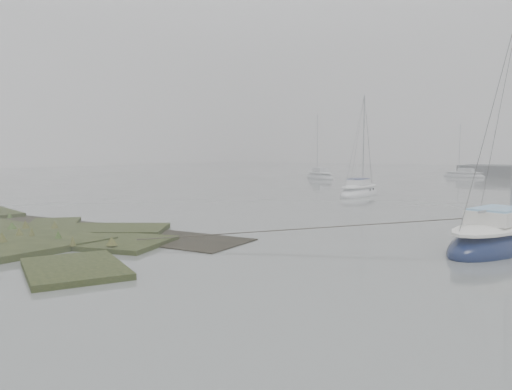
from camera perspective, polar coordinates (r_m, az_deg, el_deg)
name	(u,v)px	position (r m, az deg, el deg)	size (l,w,h in m)	color
ground	(416,193)	(40.67, 17.80, 0.19)	(160.00, 160.00, 0.00)	slate
sailboat_main	(500,240)	(19.11, 26.13, -4.63)	(3.42, 6.75, 9.10)	#0D1739
sailboat_white	(359,192)	(37.93, 11.70, 0.36)	(2.21, 5.81, 8.05)	white
sailboat_far_a	(320,176)	(59.08, 7.31, 2.12)	(5.80, 4.93, 8.16)	#ACB0B6
sailboat_far_c	(464,175)	(66.87, 22.68, 2.08)	(5.12, 2.12, 7.03)	#A9ADB3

